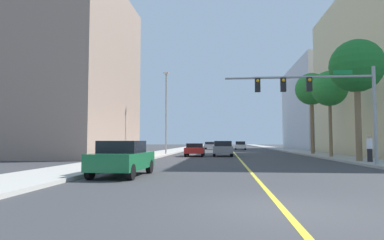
% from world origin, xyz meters
% --- Properties ---
extents(ground, '(192.00, 192.00, 0.00)m').
position_xyz_m(ground, '(0.00, 42.00, 0.00)').
color(ground, '#38383A').
extents(sidewalk_left, '(3.44, 168.00, 0.15)m').
position_xyz_m(sidewalk_left, '(-8.86, 42.00, 0.07)').
color(sidewalk_left, '#B2ADA3').
rests_on(sidewalk_left, ground).
extents(sidewalk_right, '(3.44, 168.00, 0.15)m').
position_xyz_m(sidewalk_right, '(8.86, 42.00, 0.07)').
color(sidewalk_right, '#9E9B93').
rests_on(sidewalk_right, ground).
extents(lane_marking_center, '(0.16, 144.00, 0.01)m').
position_xyz_m(lane_marking_center, '(0.00, 42.00, 0.00)').
color(lane_marking_center, yellow).
rests_on(lane_marking_center, ground).
extents(building_left_near, '(14.02, 15.83, 16.98)m').
position_xyz_m(building_left_near, '(-18.65, 24.61, 8.49)').
color(building_left_near, gray).
rests_on(building_left_near, ground).
extents(building_right_far, '(16.30, 23.36, 15.62)m').
position_xyz_m(building_right_far, '(19.79, 55.81, 7.81)').
color(building_right_far, silver).
rests_on(building_right_far, ground).
extents(traffic_signal_mast, '(8.85, 0.36, 5.80)m').
position_xyz_m(traffic_signal_mast, '(4.52, 12.69, 4.39)').
color(traffic_signal_mast, gray).
rests_on(traffic_signal_mast, sidewalk_right).
extents(street_lamp, '(0.56, 0.28, 9.00)m').
position_xyz_m(street_lamp, '(-7.64, 28.38, 5.08)').
color(street_lamp, gray).
rests_on(street_lamp, sidewalk_left).
extents(palm_near, '(3.71, 3.71, 8.54)m').
position_xyz_m(palm_near, '(8.06, 16.51, 6.76)').
color(palm_near, brown).
rests_on(palm_near, sidewalk_right).
extents(palm_mid, '(3.17, 3.17, 7.70)m').
position_xyz_m(palm_mid, '(8.20, 23.06, 6.20)').
color(palm_mid, brown).
rests_on(palm_mid, sidewalk_right).
extents(palm_far, '(3.50, 3.50, 8.84)m').
position_xyz_m(palm_far, '(8.30, 29.62, 7.15)').
color(palm_far, brown).
rests_on(palm_far, sidewalk_right).
extents(car_green, '(2.02, 4.01, 1.54)m').
position_xyz_m(car_green, '(-5.73, 6.52, 0.79)').
color(car_green, '#196638').
rests_on(car_green, ground).
extents(car_red, '(1.93, 4.08, 1.29)m').
position_xyz_m(car_red, '(-4.22, 25.77, 0.68)').
color(car_red, red).
rests_on(car_red, ground).
extents(car_silver, '(2.02, 4.34, 1.38)m').
position_xyz_m(car_silver, '(-3.88, 54.16, 0.71)').
color(car_silver, '#BCBCC1').
rests_on(car_silver, ground).
extents(car_gray, '(2.00, 3.94, 1.53)m').
position_xyz_m(car_gray, '(-1.42, 25.96, 0.78)').
color(car_gray, slate).
rests_on(car_gray, ground).
extents(car_white, '(1.96, 4.22, 1.46)m').
position_xyz_m(car_white, '(1.55, 51.02, 0.76)').
color(car_white, white).
rests_on(car_white, ground).
extents(pedestrian, '(0.38, 0.38, 1.77)m').
position_xyz_m(pedestrian, '(8.33, 15.48, 1.04)').
color(pedestrian, black).
rests_on(pedestrian, sidewalk_right).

